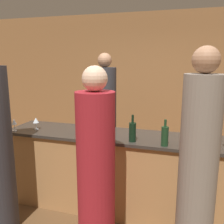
# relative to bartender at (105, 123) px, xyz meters

# --- Properties ---
(ground_plane) EXTENTS (14.00, 14.00, 0.00)m
(ground_plane) POSITION_rel_bartender_xyz_m (0.51, -0.74, -0.92)
(ground_plane) COLOR brown
(back_wall) EXTENTS (8.00, 0.06, 2.80)m
(back_wall) POSITION_rel_bartender_xyz_m (0.51, 1.68, 0.48)
(back_wall) COLOR olive
(back_wall) RESTS_ON ground_plane
(bar_counter) EXTENTS (3.03, 0.63, 0.98)m
(bar_counter) POSITION_rel_bartender_xyz_m (0.51, -0.74, -0.42)
(bar_counter) COLOR #B27F4C
(bar_counter) RESTS_ON ground_plane
(bartender) EXTENTS (0.34, 0.34, 1.96)m
(bartender) POSITION_rel_bartender_xyz_m (0.00, 0.00, 0.00)
(bartender) COLOR #2D2D33
(bartender) RESTS_ON ground_plane
(guest_0) EXTENTS (0.32, 0.32, 1.97)m
(guest_0) POSITION_rel_bartender_xyz_m (1.31, -1.42, 0.01)
(guest_0) COLOR gray
(guest_0) RESTS_ON ground_plane
(guest_1) EXTENTS (0.36, 0.36, 1.82)m
(guest_1) POSITION_rel_bartender_xyz_m (0.42, -1.50, -0.07)
(guest_1) COLOR maroon
(guest_1) RESTS_ON ground_plane
(wine_bottle_0) EXTENTS (0.08, 0.08, 0.30)m
(wine_bottle_0) POSITION_rel_bartender_xyz_m (0.63, -0.94, 0.18)
(wine_bottle_0) COLOR black
(wine_bottle_0) RESTS_ON bar_counter
(wine_bottle_1) EXTENTS (0.08, 0.08, 0.28)m
(wine_bottle_1) POSITION_rel_bartender_xyz_m (0.98, -0.98, 0.17)
(wine_bottle_1) COLOR #19381E
(wine_bottle_1) RESTS_ON bar_counter
(ice_bucket) EXTENTS (0.18, 0.18, 0.22)m
(ice_bucket) POSITION_rel_bartender_xyz_m (1.34, -0.58, 0.17)
(ice_bucket) COLOR #9E9993
(ice_bucket) RESTS_ON bar_counter
(wine_glass_0) EXTENTS (0.08, 0.08, 0.17)m
(wine_glass_0) POSITION_rel_bartender_xyz_m (0.06, -0.90, 0.20)
(wine_glass_0) COLOR silver
(wine_glass_0) RESTS_ON bar_counter
(wine_glass_1) EXTENTS (0.07, 0.07, 0.16)m
(wine_glass_1) POSITION_rel_bartender_xyz_m (1.41, -0.89, 0.18)
(wine_glass_1) COLOR silver
(wine_glass_1) RESTS_ON bar_counter
(wine_glass_3) EXTENTS (0.06, 0.06, 0.15)m
(wine_glass_3) POSITION_rel_bartender_xyz_m (-0.87, -0.97, 0.18)
(wine_glass_3) COLOR silver
(wine_glass_3) RESTS_ON bar_counter
(wine_glass_4) EXTENTS (0.08, 0.08, 0.15)m
(wine_glass_4) POSITION_rel_bartender_xyz_m (-0.66, -0.83, 0.18)
(wine_glass_4) COLOR silver
(wine_glass_4) RESTS_ON bar_counter
(wine_glass_5) EXTENTS (0.07, 0.07, 0.15)m
(wine_glass_5) POSITION_rel_bartender_xyz_m (-0.05, -0.85, 0.18)
(wine_glass_5) COLOR silver
(wine_glass_5) RESTS_ON bar_counter
(wine_glass_6) EXTENTS (0.08, 0.08, 0.17)m
(wine_glass_6) POSITION_rel_bartender_xyz_m (0.23, -0.78, 0.19)
(wine_glass_6) COLOR silver
(wine_glass_6) RESTS_ON bar_counter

